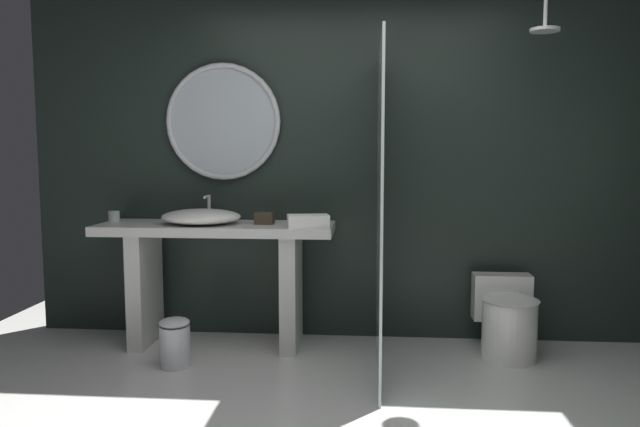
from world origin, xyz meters
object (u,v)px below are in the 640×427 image
object	(u,v)px
tissue_box	(264,218)
waste_bin	(175,342)
rain_shower_head	(545,24)
tumbler_cup	(114,216)
vessel_sink	(201,217)
round_wall_mirror	(223,122)
folded_hand_towel	(308,221)
toilet	(507,319)

from	to	relation	value
tissue_box	waste_bin	size ratio (longest dim) A/B	0.40
rain_shower_head	waste_bin	world-z (taller)	rain_shower_head
tumbler_cup	rain_shower_head	xyz separation A→B (m)	(2.95, -0.20, 1.27)
vessel_sink	waste_bin	xyz separation A→B (m)	(-0.07, -0.42, -0.77)
tissue_box	round_wall_mirror	xyz separation A→B (m)	(-0.34, 0.23, 0.69)
tissue_box	folded_hand_towel	size ratio (longest dim) A/B	0.47
folded_hand_towel	tumbler_cup	bearing A→B (deg)	171.19
tissue_box	rain_shower_head	bearing A→B (deg)	-5.00
toilet	waste_bin	distance (m)	2.23
rain_shower_head	tissue_box	bearing A→B (deg)	175.00
rain_shower_head	tumbler_cup	bearing A→B (deg)	176.11
tissue_box	waste_bin	distance (m)	1.03
vessel_sink	folded_hand_towel	size ratio (longest dim) A/B	2.03
rain_shower_head	waste_bin	bearing A→B (deg)	-172.39
tumbler_cup	round_wall_mirror	size ratio (longest dim) A/B	0.09
tumbler_cup	waste_bin	distance (m)	1.10
round_wall_mirror	toilet	xyz separation A→B (m)	(2.02, -0.32, -1.36)
tumbler_cup	waste_bin	xyz separation A→B (m)	(0.60, -0.51, -0.76)
vessel_sink	tissue_box	distance (m)	0.44
round_wall_mirror	tumbler_cup	bearing A→B (deg)	-166.16
round_wall_mirror	toilet	distance (m)	2.46
rain_shower_head	vessel_sink	bearing A→B (deg)	177.33
tissue_box	rain_shower_head	world-z (taller)	rain_shower_head
vessel_sink	tumbler_cup	world-z (taller)	vessel_sink
vessel_sink	tumbler_cup	distance (m)	0.68
round_wall_mirror	waste_bin	distance (m)	1.62
folded_hand_towel	toilet	bearing A→B (deg)	4.18
rain_shower_head	folded_hand_towel	xyz separation A→B (m)	(-1.51, -0.02, -1.27)
tumbler_cup	tissue_box	distance (m)	1.12
vessel_sink	waste_bin	world-z (taller)	vessel_sink
tumbler_cup	rain_shower_head	size ratio (longest dim) A/B	0.23
round_wall_mirror	waste_bin	bearing A→B (deg)	-103.37
tissue_box	folded_hand_towel	world-z (taller)	folded_hand_towel
rain_shower_head	toilet	world-z (taller)	rain_shower_head
toilet	waste_bin	world-z (taller)	toilet
waste_bin	vessel_sink	bearing A→B (deg)	80.39
vessel_sink	toilet	distance (m)	2.23
vessel_sink	waste_bin	bearing A→B (deg)	-99.61
tissue_box	folded_hand_towel	bearing A→B (deg)	-29.17
tissue_box	toilet	world-z (taller)	tissue_box
tissue_box	round_wall_mirror	size ratio (longest dim) A/B	0.15
round_wall_mirror	folded_hand_towel	distance (m)	1.04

